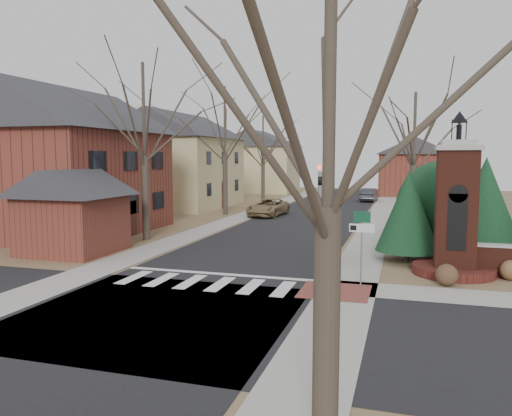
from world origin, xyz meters
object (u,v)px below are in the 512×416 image
(sign_post, at_px, (361,234))
(pickup_truck, at_px, (268,207))
(brick_gate_monument, at_px, (455,221))
(distant_car, at_px, (369,195))
(traffic_signal_pole, at_px, (320,219))

(sign_post, distance_m, pickup_truck, 22.06)
(pickup_truck, bearing_deg, sign_post, -60.94)
(brick_gate_monument, relative_size, pickup_truck, 1.31)
(pickup_truck, distance_m, distant_car, 17.19)
(sign_post, xyz_separation_m, distant_car, (-2.19, 35.90, -1.25))
(traffic_signal_pole, relative_size, sign_post, 1.64)
(traffic_signal_pole, height_order, distant_car, traffic_signal_pole)
(brick_gate_monument, xyz_separation_m, distant_car, (-5.60, 32.89, -1.46))
(sign_post, distance_m, distant_car, 35.99)
(pickup_truck, bearing_deg, traffic_signal_pole, -65.35)
(traffic_signal_pole, height_order, sign_post, traffic_signal_pole)
(traffic_signal_pole, relative_size, brick_gate_monument, 0.69)
(sign_post, relative_size, brick_gate_monument, 0.42)
(sign_post, distance_m, brick_gate_monument, 4.55)
(traffic_signal_pole, xyz_separation_m, brick_gate_monument, (4.70, 4.42, -0.42))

